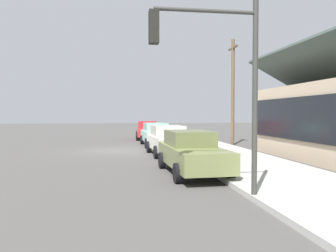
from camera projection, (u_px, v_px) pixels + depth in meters
The scene contains 9 objects.
ground_plane at pixel (116, 150), 20.58m from camera, with size 120.00×120.00×0.00m, color #4C4947.
sidewalk_curb at pixel (205, 148), 21.41m from camera, with size 60.00×4.20×0.16m, color #B2AFA8.
car_cherry at pixel (147, 130), 29.55m from camera, with size 4.43×2.12×1.59m.
car_seafoam at pixel (156, 134), 23.54m from camera, with size 4.89×2.05×1.59m.
car_ivory at pixel (169, 140), 18.37m from camera, with size 4.43×2.24×1.59m.
car_olive at pixel (191, 152), 12.60m from camera, with size 4.94×2.12×1.59m.
traffic_light_main at pixel (215, 64), 8.43m from camera, with size 0.37×2.79×5.20m.
utility_pole_wooden at pixel (233, 90), 23.84m from camera, with size 1.80×0.24×7.50m.
fire_hydrant_red at pixel (187, 143), 19.95m from camera, with size 0.22×0.22×0.71m.
Camera 1 is at (20.76, 0.13, 2.25)m, focal length 36.01 mm.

